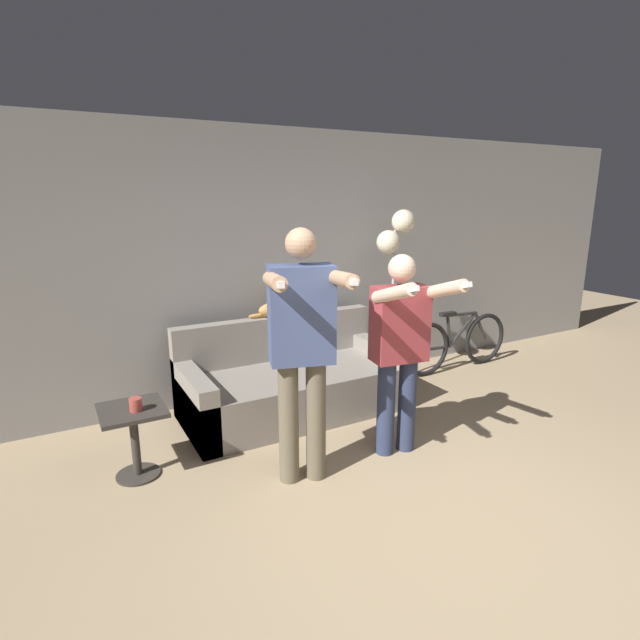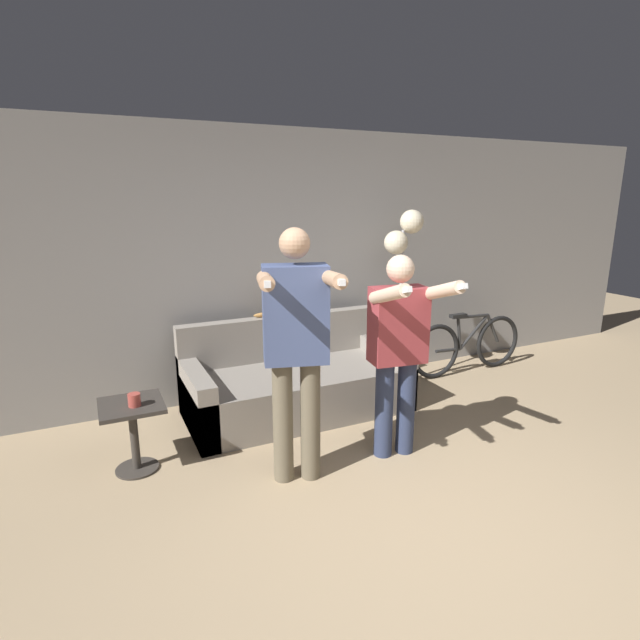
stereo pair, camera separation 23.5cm
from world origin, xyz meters
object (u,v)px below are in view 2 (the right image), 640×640
side_table (133,423)px  person_right (399,344)px  person_left (296,341)px  couch (296,383)px  cat (282,308)px  cup (134,400)px  floor_lamp (403,244)px  bicycle (468,345)px

side_table → person_right: bearing=-18.7°
person_left → couch: bearing=84.4°
side_table → person_left: bearing=-31.3°
person_left → cat: (0.46, 1.44, -0.11)m
person_right → cup: person_right is taller
person_right → floor_lamp: 1.62m
person_left → cat: size_ratio=3.85×
couch → cat: size_ratio=4.38×
cup → bicycle: bearing=10.1°
person_right → cat: 1.49m
couch → floor_lamp: size_ratio=1.10×
cat → floor_lamp: bearing=-9.7°
couch → bicycle: (2.16, 0.12, 0.06)m
person_left → side_table: size_ratio=3.38×
person_left → cat: 1.52m
cup → side_table: bearing=110.3°
person_right → cat: bearing=112.8°
floor_lamp → cup: size_ratio=19.76×
couch → bicycle: bearing=3.2°
person_right → cup: bearing=171.4°
cat → floor_lamp: size_ratio=0.25×
couch → bicycle: size_ratio=1.34×
person_left → person_right: bearing=16.5°
person_right → side_table: person_right is taller
couch → person_right: 1.32m
couch → cup: (-1.45, -0.52, 0.31)m
floor_lamp → bicycle: floor_lamp is taller
person_right → floor_lamp: (0.87, 1.24, 0.59)m
cup → cat: bearing=31.0°
cup → bicycle: bicycle is taller
person_left → side_table: person_left is taller
couch → floor_lamp: floor_lamp is taller
couch → person_right: person_right is taller
side_table → bicycle: 3.68m
person_left → floor_lamp: (1.69, 1.23, 0.47)m
cat → side_table: bearing=-151.0°
side_table → cup: (0.02, -0.06, 0.20)m
cat → person_right: bearing=-75.8°
person_right → cat: size_ratio=3.39×
couch → person_left: size_ratio=1.14×
person_right → couch: bearing=117.7°
person_right → cup: (-1.83, 0.57, -0.33)m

